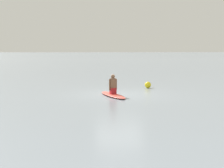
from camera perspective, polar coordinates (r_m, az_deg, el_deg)
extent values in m
plane|color=gray|center=(18.00, 1.27, -1.74)|extent=(400.00, 400.00, 0.00)
ellipsoid|color=#D84C3F|center=(17.28, 0.16, -1.85)|extent=(2.91, 1.45, 0.12)
cube|color=#A51E23|center=(17.26, 0.16, -1.15)|extent=(0.39, 0.35, 0.31)
cylinder|color=brown|center=(17.21, 0.16, 0.14)|extent=(0.36, 0.36, 0.51)
sphere|color=brown|center=(17.18, 0.16, 1.30)|extent=(0.21, 0.21, 0.21)
cylinder|color=brown|center=(17.16, -0.38, -0.10)|extent=(0.10, 0.10, 0.56)
cylinder|color=brown|center=(17.28, 0.70, -0.06)|extent=(0.10, 0.10, 0.56)
sphere|color=yellow|center=(20.91, 6.05, -0.15)|extent=(0.39, 0.39, 0.39)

